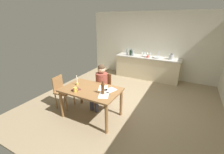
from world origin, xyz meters
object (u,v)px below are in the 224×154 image
Objects in this scene: wine_glass_back_right at (142,53)px; sink_unit at (157,57)px; candlestick at (77,82)px; chair_at_table at (103,87)px; bottle_sauce at (133,53)px; stovetop_kettle at (171,57)px; bottle_vinegar at (130,52)px; teacup_on_counter at (148,56)px; book_magazine at (76,90)px; wine_glass_near_sink at (150,53)px; chair_side_empty at (62,90)px; wine_glass_by_kettle at (147,53)px; wine_glass_back_left at (145,53)px; dining_table at (91,93)px; wine_bottle_on_table at (103,89)px; bottle_oil at (127,52)px; mixing_bowl at (145,56)px; person_seated at (100,83)px; bottle_wine_red at (131,53)px; coffee_mug at (75,90)px.

sink_unit is at bearing -12.39° from wine_glass_back_right.
chair_at_table is at bearing 57.92° from candlestick.
chair_at_table is at bearing -88.80° from bottle_sauce.
wine_glass_back_right is at bearing 172.64° from stovetop_kettle.
chair_at_table is 2.58m from bottle_vinegar.
bottle_sauce is at bearing 174.74° from teacup_on_counter.
book_magazine is at bearing -115.28° from stovetop_kettle.
chair_side_empty is at bearing -113.74° from wine_glass_near_sink.
wine_glass_by_kettle and wine_glass_back_left have the same top height.
stovetop_kettle reaches higher than wine_glass_back_left.
dining_table is at bearing -104.91° from sink_unit.
teacup_on_counter is at bearing -155.82° from sink_unit.
stovetop_kettle is at bearing -9.09° from wine_glass_by_kettle.
candlestick is 0.93× the size of bottle_vinegar.
wine_bottle_on_table is 3.35m from sink_unit.
sink_unit is at bearing -15.01° from wine_glass_back_left.
dining_table is 4.85× the size of bottle_oil.
wine_glass_back_left is at bearing 123.77° from teacup_on_counter.
bottle_vinegar reaches higher than wine_glass_back_left.
book_magazine is 1.20× the size of wine_glass_back_right.
candlestick is (-0.39, -0.62, 0.32)m from chair_at_table.
chair_at_table is at bearing 120.22° from wine_bottle_on_table.
wine_glass_by_kettle is (-0.12, 0.00, 0.00)m from wine_glass_near_sink.
wine_glass_near_sink reaches higher than mixing_bowl.
mixing_bowl is at bearing 80.89° from person_seated.
teacup_on_counter is at bearing -6.84° from bottle_oil.
wine_bottle_on_table is 3.16m from teacup_on_counter.
sink_unit is 0.47m from wine_glass_by_kettle.
wine_glass_by_kettle is (0.61, 0.25, -0.01)m from bottle_wine_red.
wine_bottle_on_table is at bearing -81.40° from bottle_sauce.
mixing_bowl is at bearing 80.50° from chair_at_table.
person_seated is (-0.06, 0.52, 0.03)m from dining_table.
wine_glass_near_sink is at bearing 66.26° from chair_side_empty.
wine_glass_back_left is (0.37, 2.71, 0.51)m from chair_at_table.
bottle_sauce is 1.47m from stovetop_kettle.
wine_glass_back_left is (0.38, 2.86, 0.33)m from person_seated.
bottle_wine_red is 1.75× the size of wine_glass_by_kettle.
teacup_on_counter reaches higher than mixing_bowl.
chair_side_empty is 5.74× the size of wine_glass_back_left.
wine_bottle_on_table reaches higher than dining_table.
wine_glass_near_sink is at bearing 155.69° from sink_unit.
dining_table is 3.45m from wine_glass_near_sink.
wine_glass_back_left is (0.32, 3.38, 0.36)m from dining_table.
bottle_vinegar is 1.70× the size of wine_glass_near_sink.
bottle_vinegar is 1.70× the size of wine_glass_back_right.
coffee_mug is at bearing -107.25° from sink_unit.
wine_glass_back_left is at bearing 180.00° from wine_glass_by_kettle.
person_seated reaches higher than chair_at_table.
bottle_vinegar is at bearing 161.71° from bottle_sauce.
stovetop_kettle is 0.85m from teacup_on_counter.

